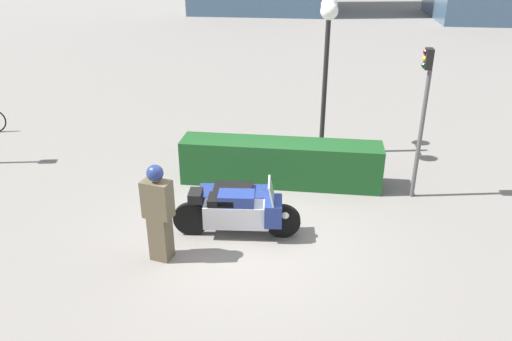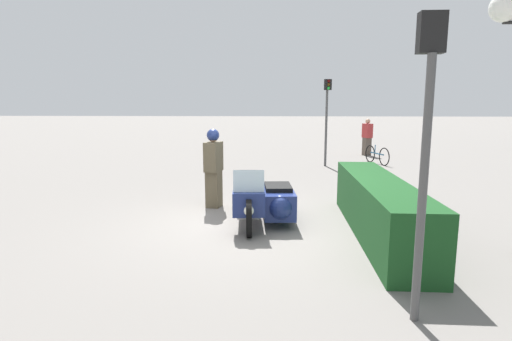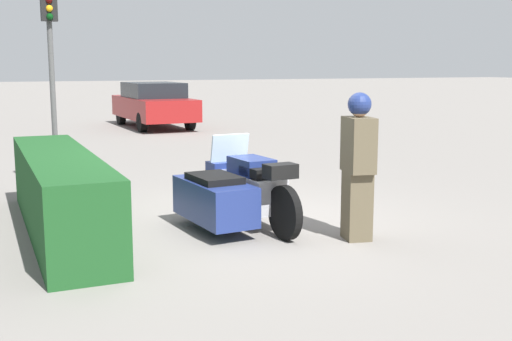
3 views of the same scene
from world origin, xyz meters
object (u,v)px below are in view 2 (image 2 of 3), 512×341
(officer_rider, at_px, (214,166))
(pedestrian_bystander, at_px, (367,137))
(bicycle_parked, at_px, (377,155))
(traffic_light_near, at_px, (426,124))
(police_motorcycle, at_px, (264,200))
(hedge_bush_curbside, at_px, (378,207))
(traffic_light_far, at_px, (327,109))

(officer_rider, relative_size, pedestrian_bystander, 1.05)
(bicycle_parked, bearing_deg, traffic_light_near, -29.45)
(police_motorcycle, xyz_separation_m, traffic_light_near, (3.52, 1.79, 1.66))
(police_motorcycle, distance_m, traffic_light_near, 4.28)
(hedge_bush_curbside, height_order, traffic_light_near, traffic_light_near)
(officer_rider, distance_m, traffic_light_near, 5.72)
(police_motorcycle, relative_size, traffic_light_far, 0.73)
(traffic_light_near, relative_size, traffic_light_far, 0.98)
(hedge_bush_curbside, xyz_separation_m, bicycle_parked, (-9.12, 2.12, -0.16))
(police_motorcycle, height_order, bicycle_parked, police_motorcycle)
(hedge_bush_curbside, bearing_deg, police_motorcycle, -106.31)
(traffic_light_far, bearing_deg, bicycle_parked, 95.66)
(bicycle_parked, bearing_deg, traffic_light_far, -87.68)
(officer_rider, xyz_separation_m, hedge_bush_curbside, (1.81, 3.28, -0.44))
(traffic_light_near, bearing_deg, police_motorcycle, 26.73)
(bicycle_parked, bearing_deg, officer_rider, -54.60)
(officer_rider, relative_size, bicycle_parked, 1.06)
(traffic_light_near, bearing_deg, bicycle_parked, -11.55)
(traffic_light_far, height_order, bicycle_parked, traffic_light_far)
(bicycle_parked, bearing_deg, police_motorcycle, -44.37)
(hedge_bush_curbside, xyz_separation_m, traffic_light_far, (-8.33, -0.01, 1.66))
(police_motorcycle, bearing_deg, traffic_light_far, 160.18)
(hedge_bush_curbside, bearing_deg, officer_rider, -118.89)
(traffic_light_near, bearing_deg, traffic_light_far, -1.61)
(officer_rider, xyz_separation_m, pedestrian_bystander, (-10.01, 5.57, -0.09))
(traffic_light_far, relative_size, pedestrian_bystander, 1.92)
(traffic_light_far, height_order, pedestrian_bystander, traffic_light_far)
(pedestrian_bystander, bearing_deg, bicycle_parked, -114.34)
(police_motorcycle, xyz_separation_m, bicycle_parked, (-8.52, 4.20, -0.13))
(officer_rider, height_order, traffic_light_near, traffic_light_near)
(traffic_light_near, distance_m, pedestrian_bystander, 15.01)
(pedestrian_bystander, bearing_deg, police_motorcycle, -132.21)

